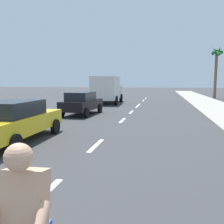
{
  "coord_description": "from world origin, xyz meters",
  "views": [
    {
      "loc": [
        2.32,
        3.17,
        2.28
      ],
      "look_at": [
        0.38,
        12.32,
        1.1
      ],
      "focal_mm": 38.59,
      "sensor_mm": 36.0,
      "label": 1
    }
  ],
  "objects_px": {
    "parked_car_yellow": "(14,120)",
    "palm_tree_distant": "(216,60)",
    "delivery_truck": "(107,89)",
    "parked_car_black": "(82,103)"
  },
  "relations": [
    {
      "from": "parked_car_yellow",
      "to": "palm_tree_distant",
      "type": "distance_m",
      "value": 30.12
    },
    {
      "from": "delivery_truck",
      "to": "palm_tree_distant",
      "type": "height_order",
      "value": "palm_tree_distant"
    },
    {
      "from": "parked_car_black",
      "to": "palm_tree_distant",
      "type": "distance_m",
      "value": 23.41
    },
    {
      "from": "delivery_truck",
      "to": "palm_tree_distant",
      "type": "relative_size",
      "value": 0.89
    },
    {
      "from": "parked_car_yellow",
      "to": "delivery_truck",
      "type": "relative_size",
      "value": 0.72
    },
    {
      "from": "palm_tree_distant",
      "to": "parked_car_black",
      "type": "bearing_deg",
      "value": -122.67
    },
    {
      "from": "parked_car_yellow",
      "to": "parked_car_black",
      "type": "relative_size",
      "value": 1.09
    },
    {
      "from": "parked_car_yellow",
      "to": "delivery_truck",
      "type": "height_order",
      "value": "delivery_truck"
    },
    {
      "from": "palm_tree_distant",
      "to": "parked_car_yellow",
      "type": "bearing_deg",
      "value": -114.67
    },
    {
      "from": "parked_car_yellow",
      "to": "palm_tree_distant",
      "type": "xyz_separation_m",
      "value": [
        12.44,
        27.08,
        4.4
      ]
    }
  ]
}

